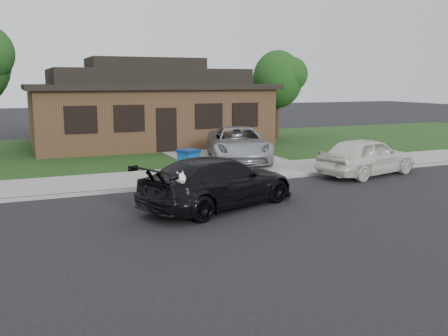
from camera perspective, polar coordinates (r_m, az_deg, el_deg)
name	(u,v)px	position (r m, az deg, el deg)	size (l,w,h in m)	color
ground	(138,221)	(13.11, -9.76, -5.97)	(120.00, 120.00, 0.00)	black
sidewalk	(105,183)	(17.87, -13.43, -1.64)	(60.00, 3.00, 0.12)	gray
curb	(113,191)	(16.42, -12.56, -2.61)	(60.00, 0.12, 0.12)	gray
lawn	(77,153)	(25.70, -16.41, 1.70)	(60.00, 13.00, 0.13)	#193814
driveway	(212,154)	(24.22, -1.32, 1.64)	(4.50, 13.00, 0.14)	gray
sedan	(219,182)	(14.16, -0.61, -1.63)	(5.37, 3.72, 1.44)	black
minivan	(238,144)	(21.51, 1.63, 2.75)	(2.43, 5.28, 1.47)	#A8AAAF
white_compact	(367,156)	(19.72, 16.01, 1.29)	(1.72, 4.29, 1.46)	silver
recycling_bin	(189,164)	(17.66, -4.04, 0.44)	(0.84, 0.84, 1.06)	navy
house	(146,107)	(28.17, -8.93, 6.91)	(12.60, 8.60, 4.65)	#422B1C
tree_1	(280,78)	(30.59, 6.47, 10.15)	(3.15, 3.00, 5.25)	#332114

